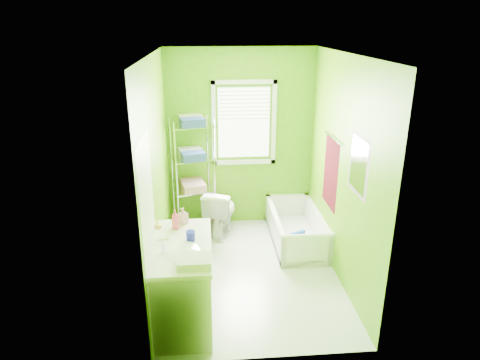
{
  "coord_description": "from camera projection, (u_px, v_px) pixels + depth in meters",
  "views": [
    {
      "loc": [
        -0.51,
        -4.54,
        2.92
      ],
      "look_at": [
        -0.11,
        0.25,
        1.13
      ],
      "focal_mm": 32.0,
      "sensor_mm": 36.0,
      "label": 1
    }
  ],
  "objects": [
    {
      "name": "wire_shelf_unit",
      "position": [
        194.0,
        163.0,
        6.03
      ],
      "size": [
        0.63,
        0.52,
        1.7
      ],
      "color": "silver",
      "rests_on": "ground"
    },
    {
      "name": "window",
      "position": [
        244.0,
        119.0,
        6.07
      ],
      "size": [
        0.92,
        0.05,
        1.22
      ],
      "color": "white",
      "rests_on": "ground"
    },
    {
      "name": "toilet",
      "position": [
        221.0,
        211.0,
        6.14
      ],
      "size": [
        0.58,
        0.77,
        0.7
      ],
      "primitive_type": "imported",
      "rotation": [
        0.0,
        0.0,
        2.85
      ],
      "color": "white",
      "rests_on": "ground"
    },
    {
      "name": "bathtub",
      "position": [
        296.0,
        232.0,
        5.97
      ],
      "size": [
        0.66,
        1.42,
        0.46
      ],
      "color": "white",
      "rests_on": "ground"
    },
    {
      "name": "right_wall_decor",
      "position": [
        341.0,
        169.0,
        4.9
      ],
      "size": [
        0.04,
        1.48,
        1.17
      ],
      "color": "#4A0811",
      "rests_on": "ground"
    },
    {
      "name": "room_envelope",
      "position": [
        251.0,
        152.0,
        4.76
      ],
      "size": [
        2.14,
        2.94,
        2.62
      ],
      "color": "#4E8C06",
      "rests_on": "ground"
    },
    {
      "name": "door",
      "position": [
        151.0,
        243.0,
        3.94
      ],
      "size": [
        0.09,
        0.8,
        2.0
      ],
      "color": "white",
      "rests_on": "ground"
    },
    {
      "name": "vanity",
      "position": [
        183.0,
        280.0,
        4.33
      ],
      "size": [
        0.59,
        1.14,
        1.07
      ],
      "color": "white",
      "rests_on": "ground"
    },
    {
      "name": "ground",
      "position": [
        250.0,
        272.0,
        5.3
      ],
      "size": [
        2.9,
        2.9,
        0.0
      ],
      "primitive_type": "plane",
      "color": "silver",
      "rests_on": "ground"
    }
  ]
}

